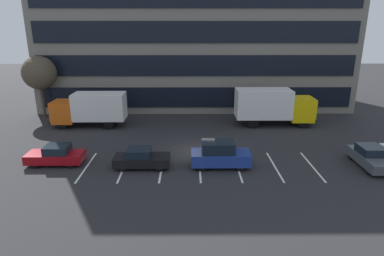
% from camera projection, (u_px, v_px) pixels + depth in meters
% --- Properties ---
extents(ground_plane, '(120.00, 120.00, 0.00)m').
position_uv_depth(ground_plane, '(199.00, 151.00, 28.01)').
color(ground_plane, '#262628').
extents(office_building, '(36.84, 12.58, 21.60)m').
position_uv_depth(office_building, '(195.00, 17.00, 41.84)').
color(office_building, slate).
rests_on(office_building, ground_plane).
extents(lot_markings, '(16.94, 5.40, 0.01)m').
position_uv_depth(lot_markings, '(200.00, 167.00, 25.05)').
color(lot_markings, silver).
rests_on(lot_markings, ground_plane).
extents(box_truck_orange, '(7.42, 2.46, 3.44)m').
position_uv_depth(box_truck_orange, '(90.00, 108.00, 34.06)').
color(box_truck_orange, '#D85914').
rests_on(box_truck_orange, ground_plane).
extents(box_truck_yellow, '(8.06, 2.67, 3.74)m').
position_uv_depth(box_truck_yellow, '(273.00, 105.00, 34.48)').
color(box_truck_yellow, yellow).
rests_on(box_truck_yellow, ground_plane).
extents(sedan_maroon, '(4.16, 1.74, 1.49)m').
position_uv_depth(sedan_maroon, '(56.00, 155.00, 25.29)').
color(sedan_maroon, maroon).
rests_on(sedan_maroon, ground_plane).
extents(sedan_charcoal, '(1.78, 4.25, 1.52)m').
position_uv_depth(sedan_charcoal, '(370.00, 157.00, 24.92)').
color(sedan_charcoal, '#474C51').
rests_on(sedan_charcoal, ground_plane).
extents(suv_navy, '(4.32, 1.83, 1.95)m').
position_uv_depth(suv_navy, '(220.00, 155.00, 24.78)').
color(suv_navy, navy).
rests_on(suv_navy, ground_plane).
extents(sedan_black, '(4.09, 1.71, 1.46)m').
position_uv_depth(sedan_black, '(141.00, 158.00, 24.75)').
color(sedan_black, black).
rests_on(sedan_black, ground_plane).
extents(bare_tree, '(3.62, 3.62, 6.78)m').
position_uv_depth(bare_tree, '(39.00, 73.00, 36.42)').
color(bare_tree, '#473323').
rests_on(bare_tree, ground_plane).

